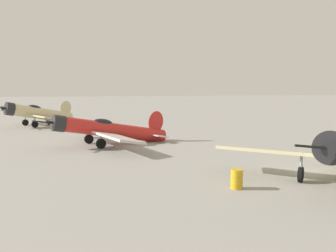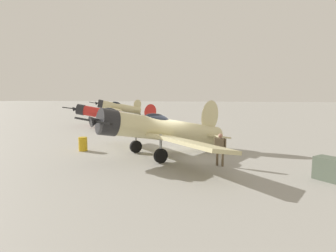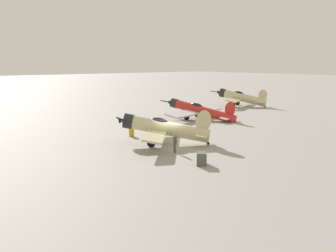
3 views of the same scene
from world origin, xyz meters
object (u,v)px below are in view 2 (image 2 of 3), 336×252
(airplane_far_line, at_px, (118,107))
(ground_crew_mechanic, at_px, (220,146))
(airplane_foreground, at_px, (161,130))
(fuel_drum, at_px, (83,144))
(airplane_mid_apron, at_px, (114,116))
(equipment_crate, at_px, (330,169))

(airplane_far_line, xyz_separation_m, ground_crew_mechanic, (21.16, -34.19, -0.59))
(airplane_foreground, relative_size, ground_crew_mechanic, 5.82)
(airplane_far_line, bearing_deg, fuel_drum, 83.77)
(airplane_far_line, xyz_separation_m, fuel_drum, (12.10, -32.41, -1.16))
(airplane_mid_apron, bearing_deg, airplane_far_line, -83.49)
(airplane_foreground, height_order, fuel_drum, airplane_foreground)
(airplane_mid_apron, xyz_separation_m, equipment_crate, (18.54, -18.05, -0.76))
(airplane_foreground, xyz_separation_m, ground_crew_mechanic, (3.60, -1.65, -0.57))
(ground_crew_mechanic, bearing_deg, fuel_drum, -79.23)
(equipment_crate, xyz_separation_m, fuel_drum, (-13.77, 3.12, -0.04))
(airplane_far_line, xyz_separation_m, equipment_crate, (25.87, -35.53, -1.12))
(fuel_drum, bearing_deg, airplane_mid_apron, 107.70)
(airplane_foreground, relative_size, fuel_drum, 10.73)
(fuel_drum, bearing_deg, airplane_foreground, -1.27)
(airplane_mid_apron, distance_m, equipment_crate, 25.89)
(fuel_drum, bearing_deg, airplane_far_line, 110.47)
(equipment_crate, bearing_deg, airplane_mid_apron, 135.75)
(airplane_mid_apron, relative_size, equipment_crate, 9.51)
(airplane_mid_apron, bearing_deg, airplane_foreground, 107.95)
(airplane_mid_apron, height_order, airplane_far_line, airplane_far_line)
(ground_crew_mechanic, distance_m, equipment_crate, 4.92)
(fuel_drum, bearing_deg, equipment_crate, -12.75)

